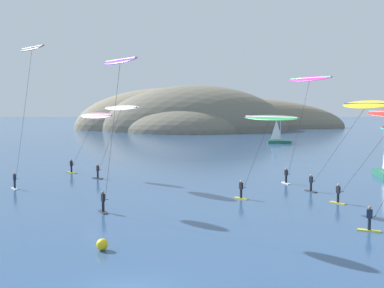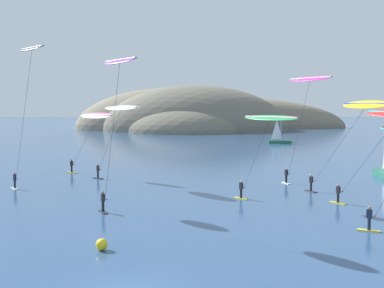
# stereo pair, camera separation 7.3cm
# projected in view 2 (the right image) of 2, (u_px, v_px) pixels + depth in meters

# --- Properties ---
(headland_island) EXTENTS (95.97, 52.04, 29.33)m
(headland_island) POSITION_uv_depth(u_px,v_px,m) (194.00, 129.00, 163.02)
(headland_island) COLOR #7A705B
(headland_island) RESTS_ON ground
(sailboat_near) EXTENTS (1.92, 5.96, 5.70)m
(sailboat_near) POSITION_uv_depth(u_px,v_px,m) (383.00, 171.00, 56.99)
(sailboat_near) COLOR #23664C
(sailboat_near) RESTS_ON ground
(sailboat_far) EXTENTS (5.95, 1.86, 5.70)m
(sailboat_far) POSITION_uv_depth(u_px,v_px,m) (281.00, 141.00, 104.04)
(sailboat_far) COLOR #23664C
(sailboat_far) RESTS_ON ground
(kitesurfer_yellow) EXTENTS (5.90, 7.85, 8.94)m
(kitesurfer_yellow) POSITION_uv_depth(u_px,v_px,m) (362.00, 112.00, 42.03)
(kitesurfer_yellow) COLOR #2D2D33
(kitesurfer_yellow) RESTS_ON ground
(kitesurfer_green) EXTENTS (4.92, 6.50, 7.68)m
(kitesurfer_green) POSITION_uv_depth(u_px,v_px,m) (268.00, 124.00, 40.14)
(kitesurfer_green) COLOR yellow
(kitesurfer_green) RESTS_ON ground
(kitesurfer_pink) EXTENTS (6.95, 6.17, 7.61)m
(kitesurfer_pink) POSITION_uv_depth(u_px,v_px,m) (94.00, 120.00, 56.27)
(kitesurfer_pink) COLOR yellow
(kitesurfer_pink) RESTS_ON ground
(kitesurfer_white) EXTENTS (6.57, 7.74, 8.48)m
(kitesurfer_white) POSITION_uv_depth(u_px,v_px,m) (120.00, 112.00, 50.72)
(kitesurfer_white) COLOR #2D2D33
(kitesurfer_white) RESTS_ON ground
(kitesurfer_purple) EXTENTS (4.10, 5.36, 12.01)m
(kitesurfer_purple) POSITION_uv_depth(u_px,v_px,m) (118.00, 77.00, 34.94)
(kitesurfer_purple) COLOR #2D2D33
(kitesurfer_purple) RESTS_ON ground
(kitesurfer_black) EXTENTS (5.71, 6.41, 13.98)m
(kitesurfer_black) POSITION_uv_depth(u_px,v_px,m) (30.00, 63.00, 44.25)
(kitesurfer_black) COLOR silver
(kitesurfer_black) RESTS_ON ground
(kitesurfer_magenta) EXTENTS (4.07, 6.44, 11.42)m
(kitesurfer_magenta) POSITION_uv_depth(u_px,v_px,m) (308.00, 87.00, 48.31)
(kitesurfer_magenta) COLOR silver
(kitesurfer_magenta) RESTS_ON ground
(marker_buoy) EXTENTS (0.70, 0.70, 0.70)m
(marker_buoy) POSITION_uv_depth(u_px,v_px,m) (102.00, 245.00, 28.04)
(marker_buoy) COLOR yellow
(marker_buoy) RESTS_ON ground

